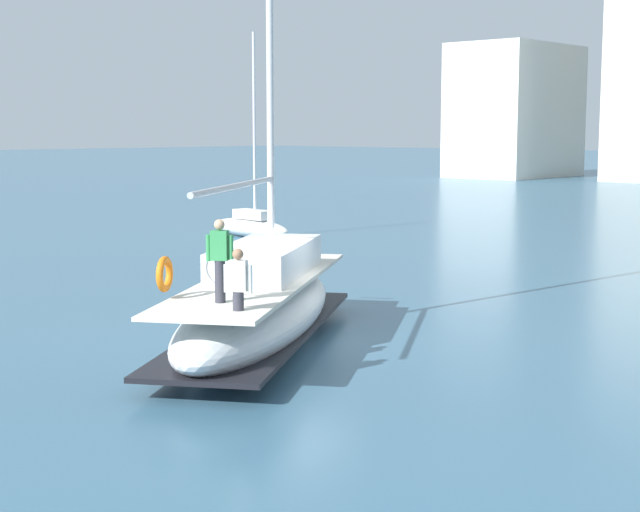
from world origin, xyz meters
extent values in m
plane|color=#38607A|center=(0.00, 0.00, 0.00)|extent=(400.00, 400.00, 0.00)
ellipsoid|color=silver|center=(-0.25, -0.86, 0.70)|extent=(7.04, 9.45, 1.40)
cube|color=black|center=(-0.25, -0.86, 0.39)|extent=(6.96, 9.30, 0.10)
cube|color=beige|center=(-0.25, -0.86, 1.44)|extent=(6.62, 8.94, 0.08)
cube|color=silver|center=(-0.63, -0.25, 1.83)|extent=(3.68, 4.56, 0.70)
cylinder|color=silver|center=(-0.88, 0.16, 7.35)|extent=(0.16, 0.16, 11.74)
cylinder|color=#B7B7BC|center=(0.62, -2.30, 3.60)|extent=(3.10, 4.98, 0.12)
cylinder|color=silver|center=(-2.55, 2.91, 1.95)|extent=(0.80, 0.52, 0.06)
torus|color=orange|center=(0.11, -3.73, 1.95)|extent=(0.48, 0.67, 0.70)
cylinder|color=#33333D|center=(1.24, -3.32, 1.88)|extent=(0.20, 0.20, 0.80)
cube|color=#338C4C|center=(1.24, -3.32, 2.56)|extent=(0.38, 0.34, 0.56)
sphere|color=tan|center=(1.24, -3.32, 2.95)|extent=(0.20, 0.20, 0.20)
cylinder|color=#338C4C|center=(1.06, -3.44, 2.51)|extent=(0.09, 0.09, 0.50)
cylinder|color=#338C4C|center=(1.43, -3.21, 2.51)|extent=(0.09, 0.09, 0.50)
cylinder|color=#33333D|center=(2.09, -3.65, 1.66)|extent=(0.20, 0.20, 0.35)
cube|color=white|center=(2.09, -3.65, 2.11)|extent=(0.38, 0.34, 0.56)
sphere|color=#9E7051|center=(2.09, -3.65, 2.50)|extent=(0.20, 0.20, 0.20)
cylinder|color=white|center=(1.90, -3.77, 2.06)|extent=(0.09, 0.09, 0.50)
cylinder|color=white|center=(2.28, -3.54, 2.06)|extent=(0.09, 0.09, 0.50)
torus|color=silver|center=(1.12, -3.12, 2.10)|extent=(0.68, 0.45, 0.76)
ellipsoid|color=white|center=(-16.24, 14.25, 0.41)|extent=(5.13, 1.68, 0.81)
cube|color=white|center=(-15.99, 14.23, 1.01)|extent=(2.08, 0.97, 0.40)
cylinder|color=silver|center=(-15.87, 14.22, 4.85)|extent=(0.13, 0.13, 8.07)
cube|color=silver|center=(-36.91, 71.44, 6.60)|extent=(8.65, 13.66, 13.19)
camera|label=1|loc=(14.61, -15.38, 4.69)|focal=54.37mm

